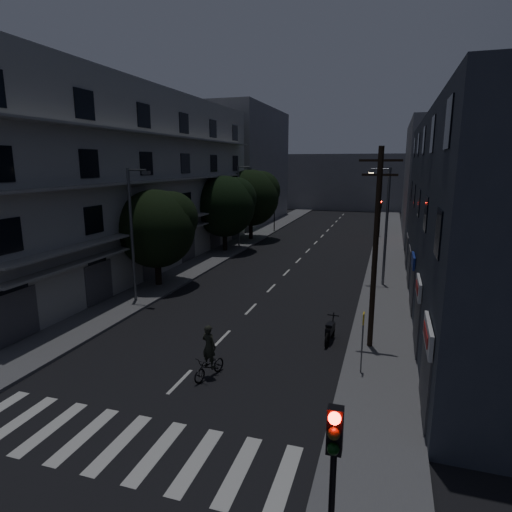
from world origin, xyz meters
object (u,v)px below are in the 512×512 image
Objects in this scene: traffic_signal_near at (333,466)px; cyclist at (209,360)px; utility_pole at (376,246)px; bus_stop_sign at (363,332)px; motorcycle at (330,332)px.

traffic_signal_near is 9.91m from cyclist.
utility_pole reaches higher than traffic_signal_near.
traffic_signal_near reaches higher than bus_stop_sign.
motorcycle is (-1.66, 3.00, -1.38)m from bus_stop_sign.
utility_pole is 4.46× the size of motorcycle.
motorcycle is at bearing 67.46° from cyclist.
bus_stop_sign is at bearing 35.95° from cyclist.
utility_pole is at bearing -2.88° from motorcycle.
motorcycle is 6.47m from cyclist.
traffic_signal_near is 2.03× the size of motorcycle.
bus_stop_sign is at bearing -57.01° from motorcycle.
bus_stop_sign is (-0.21, -2.78, -2.98)m from utility_pole.
bus_stop_sign is 1.25× the size of motorcycle.
utility_pole is 3.56× the size of bus_stop_sign.
traffic_signal_near is 9.71m from bus_stop_sign.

